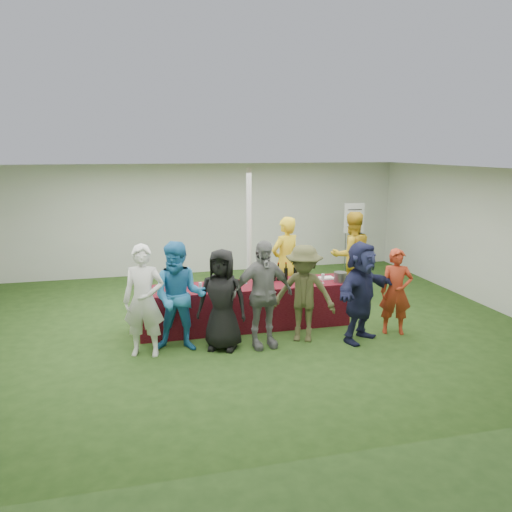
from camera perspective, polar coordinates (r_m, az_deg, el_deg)
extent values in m
plane|color=#284719|center=(8.91, -2.16, -7.84)|extent=(60.00, 60.00, 0.00)
plane|color=white|center=(12.43, -6.00, 4.26)|extent=(10.00, 0.00, 10.00)
plane|color=white|center=(4.83, 7.58, -8.50)|extent=(10.00, 0.00, 10.00)
plane|color=white|center=(10.72, 24.96, 1.92)|extent=(0.00, 8.00, 8.00)
plane|color=white|center=(8.38, -2.31, 9.79)|extent=(10.00, 10.00, 0.00)
cylinder|color=silver|center=(9.80, -0.80, 2.20)|extent=(0.10, 0.10, 2.70)
cube|color=maroon|center=(8.71, -1.28, -5.70)|extent=(3.60, 0.80, 0.75)
cylinder|color=black|center=(8.78, 0.73, -2.26)|extent=(0.07, 0.07, 0.22)
cylinder|color=black|center=(8.74, 0.74, -1.31)|extent=(0.03, 0.03, 0.08)
cylinder|color=maroon|center=(8.73, 0.74, -0.97)|extent=(0.03, 0.03, 0.02)
cylinder|color=black|center=(8.79, 1.15, -2.24)|extent=(0.07, 0.07, 0.22)
cylinder|color=black|center=(8.75, 1.15, -1.29)|extent=(0.03, 0.03, 0.08)
cylinder|color=maroon|center=(8.74, 1.15, -0.95)|extent=(0.03, 0.03, 0.02)
cylinder|color=black|center=(8.83, 2.07, -2.18)|extent=(0.07, 0.07, 0.22)
cylinder|color=black|center=(8.79, 2.07, -1.23)|extent=(0.03, 0.03, 0.08)
cylinder|color=maroon|center=(8.78, 2.08, -0.90)|extent=(0.03, 0.03, 0.02)
cylinder|color=black|center=(8.87, 2.57, -2.11)|extent=(0.07, 0.07, 0.22)
cylinder|color=black|center=(8.84, 2.57, -1.17)|extent=(0.03, 0.03, 0.08)
cylinder|color=maroon|center=(8.82, 2.58, -0.84)|extent=(0.03, 0.03, 0.02)
cylinder|color=black|center=(8.90, 3.44, -2.08)|extent=(0.07, 0.07, 0.22)
cylinder|color=black|center=(8.86, 3.45, -1.14)|extent=(0.03, 0.03, 0.08)
cylinder|color=maroon|center=(8.85, 3.46, -0.81)|extent=(0.03, 0.03, 0.02)
cylinder|color=black|center=(8.96, 4.51, -1.99)|extent=(0.07, 0.07, 0.22)
cylinder|color=black|center=(8.93, 4.53, -1.06)|extent=(0.03, 0.03, 0.08)
cylinder|color=maroon|center=(8.92, 4.53, -0.73)|extent=(0.03, 0.03, 0.02)
cylinder|color=silver|center=(8.20, -10.80, -4.31)|extent=(0.06, 0.06, 0.00)
cylinder|color=silver|center=(8.19, -10.81, -4.04)|extent=(0.01, 0.01, 0.07)
cylinder|color=silver|center=(8.17, -10.83, -3.50)|extent=(0.06, 0.06, 0.08)
cylinder|color=#46070C|center=(8.18, -10.82, -3.70)|extent=(0.05, 0.05, 0.02)
cylinder|color=silver|center=(8.16, -8.44, -4.29)|extent=(0.06, 0.06, 0.00)
cylinder|color=silver|center=(8.15, -8.45, -4.03)|extent=(0.01, 0.01, 0.07)
cylinder|color=silver|center=(8.13, -8.47, -3.49)|extent=(0.06, 0.06, 0.08)
cylinder|color=silver|center=(8.22, -6.36, -4.13)|extent=(0.06, 0.06, 0.00)
cylinder|color=silver|center=(8.20, -6.37, -3.86)|extent=(0.01, 0.01, 0.07)
cylinder|color=silver|center=(8.18, -6.38, -3.33)|extent=(0.06, 0.06, 0.08)
cylinder|color=#46070C|center=(8.19, -6.37, -3.53)|extent=(0.05, 0.05, 0.02)
cylinder|color=silver|center=(8.27, -2.84, -3.96)|extent=(0.06, 0.06, 0.00)
cylinder|color=silver|center=(8.26, -2.84, -3.69)|extent=(0.01, 0.01, 0.07)
cylinder|color=silver|center=(8.24, -2.84, -3.16)|extent=(0.06, 0.06, 0.08)
cylinder|color=#46070C|center=(8.25, -2.84, -3.36)|extent=(0.05, 0.05, 0.02)
cylinder|color=silver|center=(8.79, 7.63, -3.07)|extent=(0.06, 0.06, 0.00)
cylinder|color=silver|center=(8.78, 7.64, -2.82)|extent=(0.01, 0.01, 0.07)
cylinder|color=silver|center=(8.76, 7.65, -2.32)|extent=(0.06, 0.06, 0.08)
cylinder|color=#46070C|center=(8.77, 7.65, -2.51)|extent=(0.05, 0.05, 0.02)
cylinder|color=silver|center=(8.65, -1.23, -2.54)|extent=(0.07, 0.07, 0.20)
cylinder|color=silver|center=(8.63, -1.23, -1.80)|extent=(0.03, 0.03, 0.03)
cube|color=white|center=(9.08, 8.03, -2.50)|extent=(0.25, 0.18, 0.03)
cylinder|color=slate|center=(8.88, 9.60, -2.40)|extent=(0.22, 0.22, 0.18)
cylinder|color=slate|center=(12.05, 10.13, 0.02)|extent=(0.02, 0.02, 1.10)
cylinder|color=slate|center=(12.21, 11.84, 0.11)|extent=(0.02, 0.02, 1.10)
cube|color=white|center=(11.98, 11.16, 4.28)|extent=(0.50, 0.02, 0.70)
cube|color=black|center=(11.94, 11.23, 5.22)|extent=(0.36, 0.01, 0.02)
cube|color=black|center=(11.95, 11.21, 4.74)|extent=(0.36, 0.01, 0.02)
cube|color=black|center=(11.96, 11.19, 4.27)|extent=(0.36, 0.01, 0.02)
cube|color=black|center=(11.98, 11.17, 3.80)|extent=(0.36, 0.01, 0.02)
cube|color=black|center=(11.99, 11.15, 3.32)|extent=(0.36, 0.01, 0.02)
imported|color=yellow|center=(9.65, 3.38, -0.75)|extent=(0.77, 0.65, 1.79)
imported|color=gold|center=(10.42, 10.82, 0.07)|extent=(0.88, 0.69, 1.80)
imported|color=white|center=(7.58, -12.69, -5.01)|extent=(0.70, 0.55, 1.69)
imported|color=#2678B6|center=(7.66, -8.75, -4.64)|extent=(0.95, 0.82, 1.70)
imported|color=black|center=(7.67, -3.90, -4.99)|extent=(0.91, 0.77, 1.58)
imported|color=slate|center=(7.70, 0.74, -4.41)|extent=(1.04, 0.54, 1.70)
imported|color=#484827|center=(8.00, 5.47, -4.29)|extent=(1.17, 0.97, 1.57)
imported|color=#1F2246|center=(8.13, 11.90, -4.02)|extent=(1.53, 1.24, 1.63)
imported|color=#A63018|center=(8.62, 15.71, -3.94)|extent=(0.62, 0.51, 1.45)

